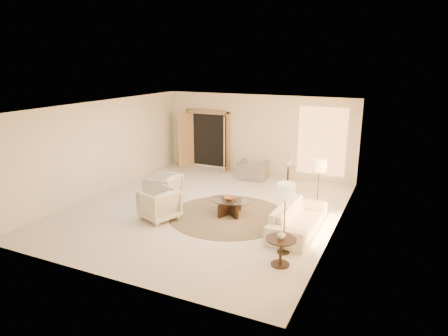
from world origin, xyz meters
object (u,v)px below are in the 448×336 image
at_px(floor_lamp_near, 319,168).
at_px(end_vase, 281,235).
at_px(side_table, 288,173).
at_px(floor_lamp_far, 286,194).
at_px(end_table, 281,247).
at_px(armchair_right, 159,203).
at_px(armchair_left, 163,187).
at_px(sofa, 298,219).
at_px(coffee_table, 230,205).
at_px(side_vase, 288,163).
at_px(accent_chair, 253,168).
at_px(bowl, 230,198).

xyz_separation_m(floor_lamp_near, end_vase, (-0.04, -3.08, -0.61)).
relative_size(side_table, floor_lamp_far, 0.39).
bearing_deg(end_table, armchair_right, 164.34).
bearing_deg(armchair_left, sofa, 81.82).
bearing_deg(end_vase, coffee_table, 134.85).
height_order(armchair_right, floor_lamp_far, floor_lamp_far).
xyz_separation_m(coffee_table, side_table, (0.61, 3.31, 0.11)).
bearing_deg(armchair_right, side_vase, 174.79).
bearing_deg(side_table, accent_chair, -177.45).
relative_size(armchair_left, side_vase, 3.76).
distance_m(end_table, bowl, 2.87).
bearing_deg(accent_chair, side_vase, 178.72).
height_order(accent_chair, end_vase, accent_chair).
bearing_deg(coffee_table, side_table, 79.59).
distance_m(floor_lamp_near, floor_lamp_far, 2.55).
height_order(armchair_left, side_vase, armchair_left).
xyz_separation_m(sofa, end_table, (0.11, -1.73, 0.06)).
relative_size(floor_lamp_far, bowl, 4.94).
distance_m(armchair_left, end_vase, 4.68).
xyz_separation_m(sofa, side_vase, (-1.30, 3.61, 0.39)).
height_order(end_vase, side_vase, side_vase).
bearing_deg(end_table, bowl, 134.85).
bearing_deg(accent_chair, side_table, 178.72).
relative_size(side_table, side_vase, 2.57).
bearing_deg(bowl, side_vase, 79.59).
xyz_separation_m(armchair_right, bowl, (1.51, 1.04, 0.02)).
height_order(armchair_right, side_table, armchair_right).
bearing_deg(side_table, sofa, -70.16).
bearing_deg(armchair_left, accent_chair, 151.41).
relative_size(coffee_table, floor_lamp_far, 0.89).
xyz_separation_m(armchair_right, accent_chair, (0.91, 4.30, -0.02)).
distance_m(accent_chair, floor_lamp_far, 5.46).
relative_size(accent_chair, side_table, 1.56).
height_order(end_table, floor_lamp_far, floor_lamp_far).
relative_size(end_table, bowl, 1.94).
bearing_deg(sofa, floor_lamp_near, -5.05).
bearing_deg(sofa, accent_chair, 36.77).
bearing_deg(accent_chair, sofa, 121.39).
relative_size(sofa, side_table, 3.74).
distance_m(side_table, floor_lamp_near, 2.84).
bearing_deg(end_vase, side_vase, 104.85).
relative_size(end_table, floor_lamp_near, 0.41).
relative_size(sofa, armchair_left, 2.56).
relative_size(armchair_right, coffee_table, 0.63).
bearing_deg(floor_lamp_near, end_vase, -90.82).
height_order(side_table, side_vase, side_vase).
distance_m(end_table, side_table, 5.52).
relative_size(accent_chair, floor_lamp_far, 0.61).
height_order(armchair_left, bowl, armchair_left).
distance_m(armchair_left, end_table, 4.67).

